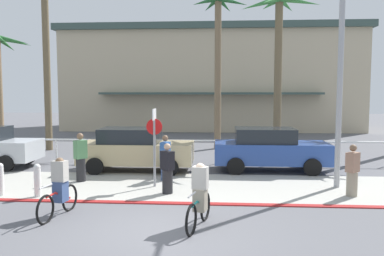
{
  "coord_description": "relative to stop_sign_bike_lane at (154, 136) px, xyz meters",
  "views": [
    {
      "loc": [
        1.3,
        -8.68,
        3.1
      ],
      "look_at": [
        0.27,
        6.0,
        1.78
      ],
      "focal_mm": 37.57,
      "sensor_mm": 36.0,
      "label": 1
    }
  ],
  "objects": [
    {
      "name": "cyclist_red_1",
      "position": [
        -1.88,
        -3.2,
        -0.98
      ],
      "size": [
        0.38,
        1.81,
        1.5
      ],
      "color": "black",
      "rests_on": "ground"
    },
    {
      "name": "bollard_0",
      "position": [
        -3.24,
        -1.51,
        -1.16
      ],
      "size": [
        0.2,
        0.2,
        1.0
      ],
      "color": "white",
      "rests_on": "ground"
    },
    {
      "name": "stop_sign_bike_lane",
      "position": [
        0.0,
        0.0,
        0.0
      ],
      "size": [
        0.52,
        0.56,
        2.56
      ],
      "color": "gray",
      "rests_on": "ground"
    },
    {
      "name": "bollard_2",
      "position": [
        -4.41,
        -1.45,
        -1.16
      ],
      "size": [
        0.2,
        0.2,
        1.0
      ],
      "color": "white",
      "rests_on": "ground"
    },
    {
      "name": "pedestrian_0",
      "position": [
        -2.67,
        0.58,
        -0.89
      ],
      "size": [
        0.45,
        0.48,
        1.7
      ],
      "color": "#232326",
      "rests_on": "ground"
    },
    {
      "name": "sidewalk_strip",
      "position": [
        0.82,
        0.08,
        -1.67
      ],
      "size": [
        44.0,
        4.0,
        0.02
      ],
      "primitive_type": "cube",
      "color": "#ADAAA0",
      "rests_on": "ground"
    },
    {
      "name": "pedestrian_1",
      "position": [
        6.03,
        -0.81,
        -0.96
      ],
      "size": [
        0.47,
        0.47,
        1.57
      ],
      "color": "gray",
      "rests_on": "ground"
    },
    {
      "name": "cyclist_teal_0",
      "position": [
        1.66,
        -3.73,
        -0.98
      ],
      "size": [
        0.5,
        1.78,
        1.5
      ],
      "color": "black",
      "rests_on": "ground"
    },
    {
      "name": "ground_plane",
      "position": [
        0.82,
        5.88,
        -1.68
      ],
      "size": [
        80.0,
        80.0,
        0.0
      ],
      "primitive_type": "plane",
      "color": "#5B5B60"
    },
    {
      "name": "palm_tree_3",
      "position": [
        2.0,
        9.18,
        4.19
      ],
      "size": [
        3.01,
        2.93,
        8.25
      ],
      "color": "#756047",
      "rests_on": "ground"
    },
    {
      "name": "building_backdrop",
      "position": [
        1.34,
        21.91,
        2.53
      ],
      "size": [
        24.35,
        9.48,
        8.36
      ],
      "color": "#BCAD8E",
      "rests_on": "ground"
    },
    {
      "name": "pedestrian_3",
      "position": [
        0.22,
        0.97,
        -0.94
      ],
      "size": [
        0.39,
        0.45,
        1.6
      ],
      "color": "#384C7A",
      "rests_on": "ground"
    },
    {
      "name": "car_tan_1",
      "position": [
        -1.19,
        2.62,
        -0.81
      ],
      "size": [
        4.4,
        2.02,
        1.69
      ],
      "color": "tan",
      "rests_on": "ground"
    },
    {
      "name": "palm_tree_2",
      "position": [
        -7.01,
        8.01,
        5.27
      ],
      "size": [
        3.43,
        2.86,
        9.36
      ],
      "color": "brown",
      "rests_on": "ground"
    },
    {
      "name": "car_blue_2",
      "position": [
        4.07,
        2.99,
        -0.81
      ],
      "size": [
        4.4,
        2.02,
        1.69
      ],
      "color": "#284793",
      "rests_on": "ground"
    },
    {
      "name": "curb_paint",
      "position": [
        0.82,
        -1.92,
        -1.66
      ],
      "size": [
        44.0,
        0.24,
        0.03
      ],
      "primitive_type": "cube",
      "color": "maroon",
      "rests_on": "ground"
    },
    {
      "name": "streetlight_curb",
      "position": [
        5.92,
        0.1,
        2.6
      ],
      "size": [
        0.24,
        2.54,
        7.5
      ],
      "color": "#9EA0A5",
      "rests_on": "ground"
    },
    {
      "name": "palm_tree_4",
      "position": [
        4.86,
        6.49,
        3.89
      ],
      "size": [
        3.7,
        3.28,
        7.59
      ],
      "color": "brown",
      "rests_on": "ground"
    },
    {
      "name": "rail_fence",
      "position": [
        0.82,
        4.38,
        -0.84
      ],
      "size": [
        21.48,
        0.08,
        1.04
      ],
      "color": "white",
      "rests_on": "ground"
    },
    {
      "name": "pedestrian_2",
      "position": [
        0.53,
        -0.86,
        -0.97
      ],
      "size": [
        0.47,
        0.46,
        1.55
      ],
      "color": "#232326",
      "rests_on": "ground"
    }
  ]
}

